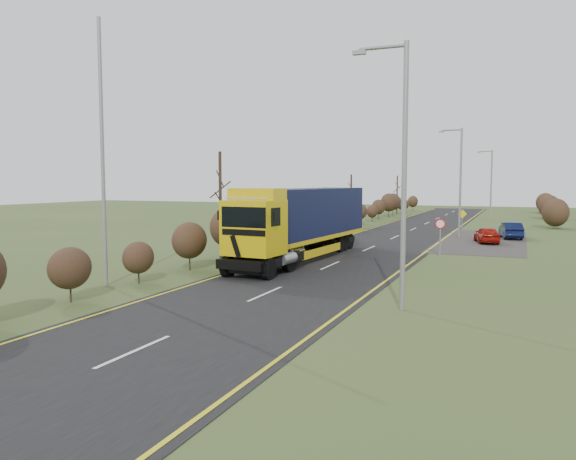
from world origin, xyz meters
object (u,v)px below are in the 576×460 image
(speed_sign, at_px, (440,230))
(lorry, at_px, (301,219))
(car_red_hatchback, at_px, (487,235))
(car_blue_sedan, at_px, (511,230))
(streetlight_near, at_px, (401,164))

(speed_sign, bearing_deg, lorry, -147.42)
(car_red_hatchback, xyz_separation_m, speed_sign, (-2.13, -8.52, 0.95))
(car_blue_sedan, bearing_deg, streetlight_near, 73.64)
(car_blue_sedan, bearing_deg, speed_sign, 63.93)
(lorry, xyz_separation_m, speed_sign, (7.00, 4.47, -0.77))
(lorry, distance_m, car_red_hatchback, 15.97)
(car_red_hatchback, bearing_deg, lorry, 41.41)
(lorry, xyz_separation_m, car_blue_sedan, (10.63, 17.06, -1.69))
(car_blue_sedan, relative_size, speed_sign, 1.70)
(car_red_hatchback, height_order, streetlight_near, streetlight_near)
(lorry, xyz_separation_m, car_red_hatchback, (9.12, 12.99, -1.73))
(car_red_hatchback, distance_m, car_blue_sedan, 4.34)
(lorry, relative_size, speed_sign, 6.65)
(car_red_hatchback, relative_size, speed_sign, 1.56)
(lorry, height_order, car_red_hatchback, lorry)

